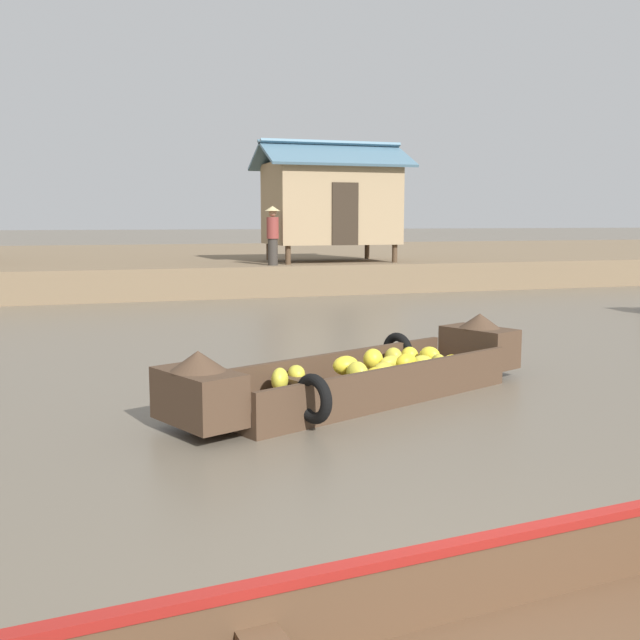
% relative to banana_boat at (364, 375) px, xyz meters
% --- Properties ---
extents(ground_plane, '(300.00, 300.00, 0.00)m').
position_rel_banana_boat_xyz_m(ground_plane, '(-0.99, 4.19, -0.29)').
color(ground_plane, '#665B4C').
extents(riverbank_strip, '(160.00, 20.00, 0.85)m').
position_rel_banana_boat_xyz_m(riverbank_strip, '(-0.99, 21.76, 0.13)').
color(riverbank_strip, '#756047').
rests_on(riverbank_strip, ground).
extents(banana_boat, '(5.08, 2.95, 0.85)m').
position_rel_banana_boat_xyz_m(banana_boat, '(0.00, 0.00, 0.00)').
color(banana_boat, '#473323').
rests_on(banana_boat, ground).
extents(stilt_house_mid_right, '(4.42, 3.18, 3.64)m').
position_rel_banana_boat_xyz_m(stilt_house_mid_right, '(4.18, 13.80, 2.39)').
color(stilt_house_mid_right, '#4C3826').
rests_on(stilt_house_mid_right, riverbank_strip).
extents(vendor_person, '(0.44, 0.44, 1.66)m').
position_rel_banana_boat_xyz_m(vendor_person, '(2.01, 12.39, 1.49)').
color(vendor_person, '#332D28').
rests_on(vendor_person, riverbank_strip).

